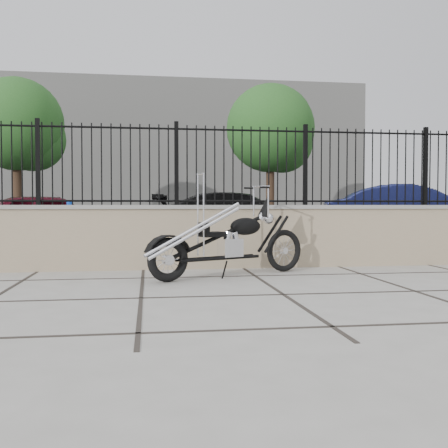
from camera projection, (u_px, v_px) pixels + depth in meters
ground_plane at (283, 295)px, 5.58m from camera, size 90.00×90.00×0.00m
parking_lot at (190, 233)px, 17.94m from camera, size 30.00×30.00×0.00m
retaining_wall at (242, 236)px, 8.03m from camera, size 14.00×0.36×0.96m
iron_fence at (242, 166)px, 7.99m from camera, size 14.00×0.08×1.20m
background_building at (172, 155)px, 31.65m from camera, size 22.00×6.00×8.00m
chopper_motorcycle at (227, 225)px, 6.95m from camera, size 2.28×1.34×1.39m
car_red at (51, 220)px, 12.06m from camera, size 3.93×2.37×1.25m
car_black at (241, 218)px, 13.42m from camera, size 4.59×2.19×1.29m
car_blue at (411, 213)px, 13.88m from camera, size 4.81×2.74×1.50m
bollard_a at (70, 228)px, 10.26m from camera, size 0.14×0.14×1.04m
bollard_b at (380, 230)px, 10.91m from camera, size 0.11×0.11×0.87m
tree_left at (17, 120)px, 20.49m from camera, size 3.64×3.64×6.15m
tree_right at (270, 124)px, 21.81m from camera, size 3.68×3.68×6.20m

